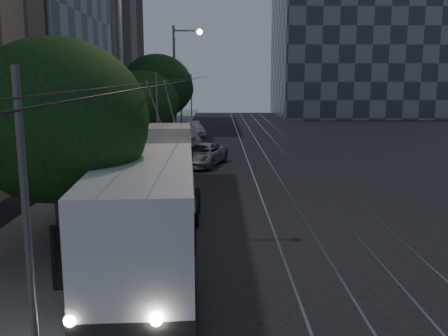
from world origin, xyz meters
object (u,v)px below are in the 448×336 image
car_white_c (191,129)px  car_white_d (197,130)px  streetlamp_near (133,50)px  trolleybus (152,198)px  car_white_a (185,144)px  car_white_b (188,137)px  streetlamp_far (180,75)px  pickup_silver (202,155)px

car_white_c → car_white_d: 0.75m
streetlamp_near → car_white_c: bearing=89.1°
trolleybus → car_white_c: trolleybus is taller
car_white_a → streetlamp_near: 20.50m
car_white_b → car_white_d: size_ratio=1.34×
car_white_a → car_white_c: car_white_c is taller
car_white_d → streetlamp_far: 9.57m
pickup_silver → car_white_c: bearing=112.4°
streetlamp_far → car_white_a: bearing=-79.4°
trolleybus → car_white_c: bearing=87.2°
car_white_d → streetlamp_near: bearing=-103.1°
car_white_b → car_white_a: bearing=-97.2°
car_white_a → car_white_c: size_ratio=0.90×
car_white_a → car_white_b: 4.68m
car_white_b → streetlamp_near: (-0.47, -24.27, 6.00)m
pickup_silver → car_white_d: pickup_silver is taller
trolleybus → streetlamp_far: streetlamp_far is taller
streetlamp_near → streetlamp_far: bearing=90.1°
car_white_c → car_white_d: bearing=40.8°
pickup_silver → car_white_d: bearing=110.3°
pickup_silver → car_white_d: 16.03m
car_white_b → car_white_d: (0.54, 6.21, -0.09)m
car_white_d → car_white_a: bearing=-103.7°
car_white_c → streetlamp_far: 9.04m
trolleybus → pickup_silver: size_ratio=2.56×
car_white_b → streetlamp_far: streetlamp_far is taller
car_white_a → car_white_c: 10.38m
trolleybus → pickup_silver: 16.06m
trolleybus → streetlamp_far: (-0.75, 24.03, 4.02)m
car_white_c → streetlamp_near: (-0.47, -29.97, 5.96)m
trolleybus → car_white_d: bearing=86.2°
car_white_b → pickup_silver: bearing=-89.5°
streetlamp_near → car_white_d: bearing=88.1°
pickup_silver → streetlamp_far: streetlamp_far is taller
car_white_b → car_white_c: size_ratio=1.07×
car_white_a → streetlamp_far: 5.94m
car_white_a → streetlamp_far: bearing=109.3°
trolleybus → car_white_c: 31.50m
pickup_silver → car_white_b: size_ratio=1.08×
car_white_c → streetlamp_far: (-0.49, -7.45, 5.09)m
car_white_c → car_white_d: size_ratio=1.26×
car_white_b → car_white_c: (0.00, 5.71, 0.04)m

